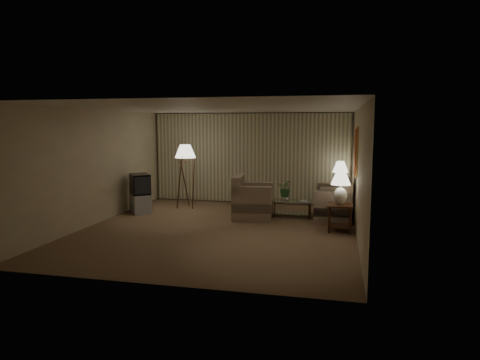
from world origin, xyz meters
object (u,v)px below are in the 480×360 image
object	(u,v)px
tv_cabinet	(141,203)
coffee_table	(291,206)
armchair	(253,201)
sofa	(334,203)
side_table_far	(340,196)
side_table_near	(340,213)
table_lamp_far	(340,172)
table_lamp_near	(341,185)
vase	(286,198)
crt_tv	(140,184)
ottoman	(259,205)
floor_lamp	(186,175)

from	to	relation	value
tv_cabinet	coffee_table	bearing A→B (deg)	57.06
armchair	coffee_table	world-z (taller)	armchair
sofa	side_table_far	distance (m)	1.17
side_table_near	tv_cabinet	size ratio (longest dim) A/B	0.71
side_table_near	table_lamp_far	xyz separation A→B (m)	(-0.00, 2.51, 0.63)
table_lamp_near	vase	xyz separation A→B (m)	(-1.35, 1.25, -0.54)
side_table_far	table_lamp_far	bearing A→B (deg)	0.00
armchair	coffee_table	size ratio (longest dim) A/B	1.12
table_lamp_near	tv_cabinet	world-z (taller)	table_lamp_near
side_table_near	crt_tv	bearing A→B (deg)	170.21
sofa	side_table_far	xyz separation A→B (m)	(0.15, 1.16, 0.00)
armchair	vase	bearing A→B (deg)	-69.76
side_table_far	vase	xyz separation A→B (m)	(-1.35, -1.26, 0.10)
side_table_near	coffee_table	distance (m)	1.74
sofa	vase	size ratio (longest dim) A/B	11.39
crt_tv	ottoman	distance (m)	3.23
crt_tv	floor_lamp	bearing A→B (deg)	94.08
crt_tv	sofa	bearing A→B (deg)	57.15
table_lamp_far	coffee_table	bearing A→B (deg)	-133.56
coffee_table	tv_cabinet	world-z (taller)	tv_cabinet
side_table_far	crt_tv	xyz separation A→B (m)	(-5.20, -1.61, 0.38)
side_table_near	ottoman	distance (m)	2.59
armchair	side_table_far	size ratio (longest dim) A/B	1.99
sofa	side_table_near	size ratio (longest dim) A/B	2.96
armchair	crt_tv	distance (m)	3.10
floor_lamp	table_lamp_far	bearing A→B (deg)	9.87
sofa	vase	distance (m)	1.21
table_lamp_near	side_table_near	bearing A→B (deg)	4.76
table_lamp_near	crt_tv	world-z (taller)	table_lamp_near
coffee_table	ottoman	size ratio (longest dim) A/B	1.60
crt_tv	vase	bearing A→B (deg)	57.26
crt_tv	floor_lamp	size ratio (longest dim) A/B	0.43
armchair	ottoman	bearing A→B (deg)	-9.36
coffee_table	vase	bearing A→B (deg)	-180.00
sofa	vase	bearing A→B (deg)	-84.44
side_table_far	armchair	bearing A→B (deg)	-142.46
armchair	tv_cabinet	distance (m)	3.08
sofa	side_table_near	world-z (taller)	sofa
side_table_far	table_lamp_near	bearing A→B (deg)	-90.00
tv_cabinet	ottoman	xyz separation A→B (m)	(3.12, 0.64, -0.03)
tv_cabinet	vase	distance (m)	3.88
coffee_table	crt_tv	world-z (taller)	crt_tv
sofa	side_table_near	xyz separation A→B (m)	(0.15, -1.35, 0.02)
coffee_table	vase	world-z (taller)	vase
table_lamp_near	floor_lamp	distance (m)	4.59
table_lamp_near	vase	world-z (taller)	table_lamp_near
coffee_table	ottoman	xyz separation A→B (m)	(-0.88, 0.29, -0.05)
armchair	crt_tv	size ratio (longest dim) A/B	1.54
table_lamp_near	floor_lamp	bearing A→B (deg)	157.25
tv_cabinet	crt_tv	xyz separation A→B (m)	(0.00, 0.00, 0.52)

